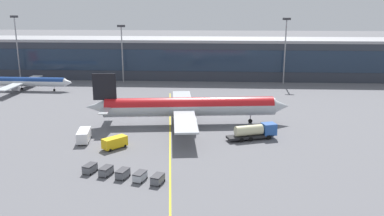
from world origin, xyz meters
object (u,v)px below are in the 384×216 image
main_airliner (189,107)px  commuter_jet_far (23,82)px  baggage_cart_2 (123,173)px  baggage_cart_1 (106,171)px  lavatory_truck (84,135)px  baggage_cart_3 (140,176)px  crew_van (114,142)px  fuel_tanker (255,131)px  baggage_cart_0 (90,168)px  baggage_cart_4 (158,179)px

main_airliner → commuter_jet_far: main_airliner is taller
main_airliner → baggage_cart_2: main_airliner is taller
baggage_cart_1 → commuter_jet_far: commuter_jet_far is taller
main_airliner → lavatory_truck: 25.65m
baggage_cart_3 → commuter_jet_far: (-51.37, 68.26, 2.25)m
crew_van → baggage_cart_1: bearing=-82.3°
fuel_tanker → baggage_cart_0: size_ratio=3.69×
fuel_tanker → baggage_cart_4: 29.29m
baggage_cart_0 → baggage_cart_1: 3.20m
lavatory_truck → baggage_cart_2: (12.18, -17.59, -0.64)m
fuel_tanker → baggage_cart_1: fuel_tanker is taller
fuel_tanker → lavatory_truck: 36.19m
fuel_tanker → baggage_cart_1: bearing=-142.6°
baggage_cart_2 → commuter_jet_far: bearing=125.7°
baggage_cart_1 → baggage_cart_3: (6.12, -1.86, 0.00)m
crew_van → baggage_cart_3: crew_van is taller
lavatory_truck → crew_van: bearing=-26.1°
main_airliner → fuel_tanker: bearing=-35.0°
fuel_tanker → baggage_cart_3: bearing=-132.8°
commuter_jet_far → fuel_tanker: bearing=-32.4°
crew_van → baggage_cart_3: bearing=-62.1°
crew_van → baggage_cart_0: (-1.29, -12.13, -0.53)m
main_airliner → lavatory_truck: bearing=-145.8°
baggage_cart_3 → baggage_cart_4: 3.20m
lavatory_truck → baggage_cart_4: lavatory_truck is taller
fuel_tanker → crew_van: bearing=-165.3°
fuel_tanker → commuter_jet_far: size_ratio=0.33×
baggage_cart_0 → crew_van: bearing=83.9°
fuel_tanker → baggage_cart_1: 33.83m
baggage_cart_0 → commuter_jet_far: (-42.19, 65.47, 2.25)m
baggage_cart_0 → baggage_cart_2: same height
baggage_cart_0 → baggage_cart_1: same height
baggage_cart_1 → baggage_cart_4: (9.19, -2.79, 0.00)m
baggage_cart_4 → fuel_tanker: bearing=52.9°
main_airliner → crew_van: main_airliner is taller
lavatory_truck → baggage_cart_2: 21.40m
baggage_cart_0 → baggage_cart_4: bearing=-16.9°
lavatory_truck → baggage_cart_3: 23.99m
baggage_cart_2 → main_airliner: bearing=74.4°
commuter_jet_far → baggage_cart_4: bearing=-51.8°
main_airliner → baggage_cart_1: size_ratio=16.33×
baggage_cart_0 → baggage_cart_1: (3.06, -0.93, 0.00)m
lavatory_truck → baggage_cart_4: size_ratio=2.04×
baggage_cart_0 → baggage_cart_2: bearing=-16.9°
main_airliner → crew_van: bearing=-127.5°
baggage_cart_3 → lavatory_truck: bearing=129.5°
lavatory_truck → commuter_jet_far: size_ratio=0.18×
commuter_jet_far → baggage_cart_0: bearing=-57.2°
main_airliner → baggage_cart_3: bearing=-100.1°
baggage_cart_4 → baggage_cart_1: bearing=163.1°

